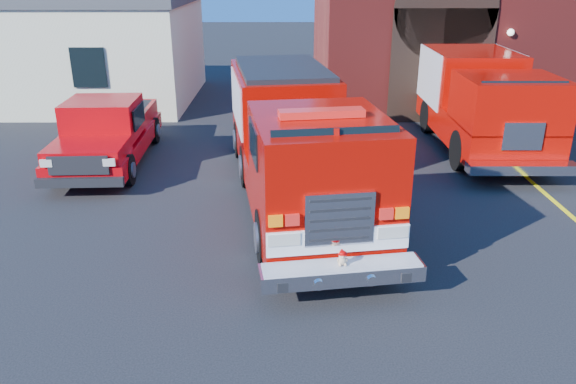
{
  "coord_description": "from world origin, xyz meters",
  "views": [
    {
      "loc": [
        -0.07,
        -11.15,
        5.28
      ],
      "look_at": [
        0.0,
        -1.2,
        1.3
      ],
      "focal_mm": 35.0,
      "sensor_mm": 36.0,
      "label": 1
    }
  ],
  "objects_px": {
    "side_building": "(71,47)",
    "pickup_truck": "(108,132)",
    "fire_engine": "(296,139)",
    "secondary_truck": "(474,94)"
  },
  "relations": [
    {
      "from": "secondary_truck",
      "to": "fire_engine",
      "type": "bearing_deg",
      "value": -139.4
    },
    {
      "from": "fire_engine",
      "to": "secondary_truck",
      "type": "bearing_deg",
      "value": 40.6
    },
    {
      "from": "side_building",
      "to": "secondary_truck",
      "type": "xyz_separation_m",
      "value": [
        15.0,
        -6.35,
        -0.67
      ]
    },
    {
      "from": "side_building",
      "to": "pickup_truck",
      "type": "relative_size",
      "value": 1.73
    },
    {
      "from": "fire_engine",
      "to": "pickup_truck",
      "type": "relative_size",
      "value": 1.64
    },
    {
      "from": "side_building",
      "to": "fire_engine",
      "type": "relative_size",
      "value": 1.05
    },
    {
      "from": "side_building",
      "to": "pickup_truck",
      "type": "bearing_deg",
      "value": -65.67
    },
    {
      "from": "side_building",
      "to": "pickup_truck",
      "type": "xyz_separation_m",
      "value": [
        3.87,
        -8.57,
        -1.3
      ]
    },
    {
      "from": "fire_engine",
      "to": "pickup_truck",
      "type": "height_order",
      "value": "fire_engine"
    },
    {
      "from": "fire_engine",
      "to": "pickup_truck",
      "type": "xyz_separation_m",
      "value": [
        -5.32,
        2.75,
        -0.6
      ]
    }
  ]
}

